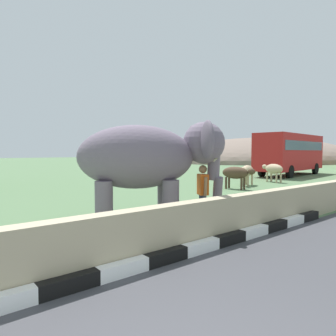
% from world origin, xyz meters
% --- Properties ---
extents(striped_curb, '(16.20, 0.20, 0.24)m').
position_xyz_m(striped_curb, '(-0.35, 3.25, 0.12)').
color(striped_curb, white).
rests_on(striped_curb, ground_plane).
extents(barrier_parapet, '(28.00, 0.36, 1.00)m').
position_xyz_m(barrier_parapet, '(2.00, 3.55, 0.50)').
color(barrier_parapet, tan).
rests_on(barrier_parapet, ground_plane).
extents(elephant, '(3.95, 3.44, 2.86)m').
position_xyz_m(elephant, '(3.31, 5.67, 1.85)').
color(elephant, slate).
rests_on(elephant, ground_plane).
extents(person_handler, '(0.41, 0.62, 1.66)m').
position_xyz_m(person_handler, '(4.66, 5.01, 0.93)').
color(person_handler, navy).
rests_on(person_handler, ground_plane).
extents(bus_red, '(9.37, 3.62, 3.50)m').
position_xyz_m(bus_red, '(23.31, 12.59, 2.08)').
color(bus_red, '#B21E1E').
rests_on(bus_red, ground_plane).
extents(cow_near, '(0.92, 1.93, 1.23)m').
position_xyz_m(cow_near, '(11.74, 9.36, 0.87)').
color(cow_near, '#473323').
rests_on(cow_near, ground_plane).
extents(cow_mid, '(1.91, 1.09, 1.23)m').
position_xyz_m(cow_mid, '(13.66, 10.05, 0.87)').
color(cow_mid, tan).
rests_on(cow_mid, ground_plane).
extents(cow_far, '(1.01, 1.92, 1.23)m').
position_xyz_m(cow_far, '(16.75, 10.17, 0.87)').
color(cow_far, tan).
rests_on(cow_far, ground_plane).
extents(hill_east, '(44.85, 35.88, 9.98)m').
position_xyz_m(hill_east, '(55.00, 36.25, 0.00)').
color(hill_east, '#78665B').
rests_on(hill_east, ground_plane).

